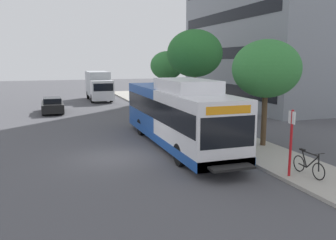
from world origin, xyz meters
name	(u,v)px	position (x,y,z in m)	size (l,w,h in m)	color
ground_plane	(94,127)	(0.00, 8.00, 0.00)	(120.00, 120.00, 0.00)	#4C4C51
sidewalk_curb	(199,125)	(7.00, 6.00, 0.07)	(3.00, 56.00, 0.14)	#A8A399
transit_bus	(177,115)	(3.61, 1.29, 1.70)	(2.58, 12.25, 3.65)	white
bus_stop_sign_pole	(291,138)	(5.86, -5.27, 1.65)	(0.10, 0.36, 2.60)	red
bicycle_parked	(309,165)	(6.59, -5.49, 0.56)	(0.52, 1.76, 1.02)	black
street_tree_near_stop	(266,69)	(7.78, -0.63, 4.13)	(3.49, 3.49, 5.49)	#4C3823
street_tree_mid_block	(195,54)	(7.82, 8.81, 5.06)	(4.21, 4.21, 6.73)	#4C3823
street_tree_far_block	(167,66)	(8.19, 16.50, 4.04)	(3.21, 3.21, 5.28)	#4C3823
parked_car_far_lane	(53,105)	(-2.56, 16.12, 0.66)	(1.80, 4.50, 1.33)	black
box_truck_background	(99,85)	(2.64, 24.52, 1.74)	(2.32, 7.01, 3.25)	silver
lattice_comm_tower	(222,39)	(22.85, 33.46, 7.72)	(1.10, 1.10, 23.67)	#B7B7BC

